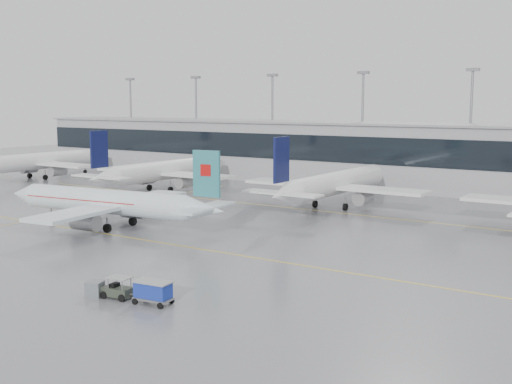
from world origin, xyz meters
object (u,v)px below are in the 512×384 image
Objects in this scene: air_canada_jet at (112,203)px; gse_unit at (95,289)px; baggage_cart at (153,291)px; baggage_tug at (118,291)px.

air_canada_jet is 30.40m from gse_unit.
baggage_cart is 2.51× the size of gse_unit.
baggage_tug is at bearing 180.00° from baggage_cart.
baggage_tug is 2.05m from gse_unit.
baggage_tug is 3.63m from baggage_cart.
air_canada_jet is 33.56m from baggage_cart.
baggage_tug is (22.69, -21.21, -2.69)m from air_canada_jet.
air_canada_jet is 8.99× the size of baggage_tug.
gse_unit is (20.81, -22.01, -2.68)m from air_canada_jet.
air_canada_jet reaches higher than baggage_tug.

